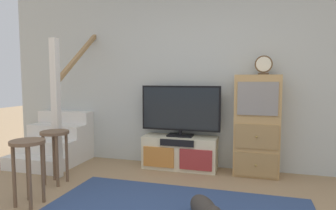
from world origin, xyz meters
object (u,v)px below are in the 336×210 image
(side_cabinet, at_px, (257,126))
(bar_stool_near, at_px, (28,157))
(media_console, at_px, (180,153))
(dog, at_px, (205,210))
(television, at_px, (180,109))
(bar_stool_far, at_px, (55,144))
(desk_clock, at_px, (264,65))

(side_cabinet, xyz_separation_m, bar_stool_near, (-2.23, -1.61, -0.17))
(media_console, distance_m, side_cabinet, 1.13)
(dog, bearing_deg, television, 111.52)
(bar_stool_far, distance_m, dog, 2.01)
(media_console, bearing_deg, television, 90.00)
(media_console, bearing_deg, dog, -68.17)
(side_cabinet, bearing_deg, desk_clock, -12.81)
(bar_stool_near, height_order, bar_stool_far, bar_stool_near)
(television, height_order, bar_stool_near, television)
(desk_clock, bearing_deg, bar_stool_far, -157.77)
(television, height_order, bar_stool_far, television)
(media_console, xyz_separation_m, bar_stool_near, (-1.19, -1.60, 0.27))
(media_console, bearing_deg, bar_stool_far, -143.01)
(media_console, height_order, dog, media_console)
(desk_clock, xyz_separation_m, dog, (-0.51, -1.47, -1.35))
(side_cabinet, bearing_deg, bar_stool_near, -144.09)
(dog, bearing_deg, side_cabinet, 73.21)
(television, xyz_separation_m, desk_clock, (1.11, -0.03, 0.61))
(dog, bearing_deg, desk_clock, 70.73)
(television, xyz_separation_m, dog, (0.59, -1.50, -0.73))
(side_cabinet, bearing_deg, television, 179.25)
(media_console, height_order, bar_stool_far, bar_stool_far)
(side_cabinet, xyz_separation_m, desk_clock, (0.07, -0.01, 0.79))
(television, relative_size, side_cabinet, 0.85)
(media_console, distance_m, desk_clock, 1.65)
(bar_stool_near, relative_size, bar_stool_far, 1.03)
(television, height_order, dog, television)
(side_cabinet, relative_size, desk_clock, 5.46)
(bar_stool_far, xyz_separation_m, dog, (1.92, -0.48, -0.37))
(dog, bearing_deg, media_console, 111.83)
(television, xyz_separation_m, bar_stool_far, (-1.33, -1.02, -0.36))
(side_cabinet, height_order, desk_clock, desk_clock)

